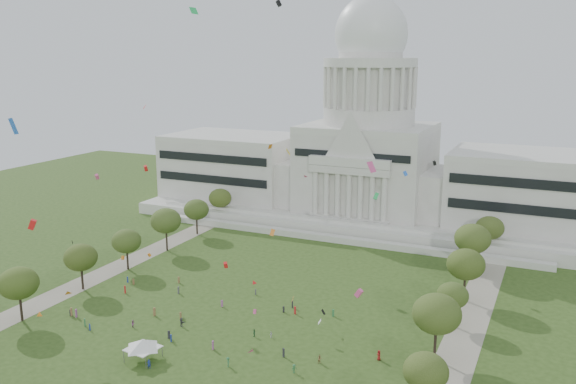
{
  "coord_description": "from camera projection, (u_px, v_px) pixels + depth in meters",
  "views": [
    {
      "loc": [
        63.31,
        -94.16,
        58.64
      ],
      "look_at": [
        0.0,
        45.0,
        24.0
      ],
      "focal_mm": 38.0,
      "sensor_mm": 36.0,
      "label": 1
    }
  ],
  "objects": [
    {
      "name": "person_9",
      "position": [
        294.0,
        369.0,
        114.52
      ],
      "size": [
        1.05,
        1.29,
        1.77
      ],
      "primitive_type": "imported",
      "rotation": [
        0.0,
        0.0,
        1.09
      ],
      "color": "#33723F",
      "rests_on": "ground"
    },
    {
      "name": "row_tree_l_3",
      "position": [
        126.0,
        241.0,
        168.22
      ],
      "size": [
        8.12,
        8.12,
        11.55
      ],
      "color": "black",
      "rests_on": "ground"
    },
    {
      "name": "row_tree_r_4",
      "position": [
        466.0,
        264.0,
        146.41
      ],
      "size": [
        9.19,
        9.19,
        13.06
      ],
      "color": "black",
      "rests_on": "ground"
    },
    {
      "name": "path_left",
      "position": [
        108.0,
        272.0,
        168.13
      ],
      "size": [
        8.0,
        160.0,
        0.04
      ],
      "primitive_type": "cube",
      "color": "gray",
      "rests_on": "ground"
    },
    {
      "name": "distant_crowd",
      "position": [
        179.0,
        310.0,
        140.83
      ],
      "size": [
        57.17,
        33.23,
        1.94
      ],
      "color": "#26262B",
      "rests_on": "ground"
    },
    {
      "name": "person_3",
      "position": [
        228.0,
        362.0,
        116.74
      ],
      "size": [
        1.23,
        1.45,
        2.0
      ],
      "primitive_type": "imported",
      "rotation": [
        0.0,
        0.0,
        5.25
      ],
      "color": "#33723F",
      "rests_on": "ground"
    },
    {
      "name": "person_4",
      "position": [
        254.0,
        333.0,
        129.34
      ],
      "size": [
        0.73,
        1.08,
        1.69
      ],
      "primitive_type": "imported",
      "rotation": [
        0.0,
        0.0,
        4.92
      ],
      "color": "#33723F",
      "rests_on": "ground"
    },
    {
      "name": "row_tree_l_4",
      "position": [
        166.0,
        221.0,
        184.38
      ],
      "size": [
        9.29,
        9.29,
        13.21
      ],
      "color": "black",
      "rests_on": "ground"
    },
    {
      "name": "row_tree_l_2",
      "position": [
        81.0,
        257.0,
        153.79
      ],
      "size": [
        8.42,
        8.42,
        11.97
      ],
      "color": "black",
      "rests_on": "ground"
    },
    {
      "name": "row_tree_r_6",
      "position": [
        490.0,
        228.0,
        179.91
      ],
      "size": [
        8.42,
        8.42,
        11.97
      ],
      "color": "black",
      "rests_on": "ground"
    },
    {
      "name": "person_5",
      "position": [
        182.0,
        322.0,
        134.11
      ],
      "size": [
        2.02,
        1.41,
        2.03
      ],
      "primitive_type": "imported",
      "rotation": [
        0.0,
        0.0,
        2.75
      ],
      "color": "#4C4C51",
      "rests_on": "ground"
    },
    {
      "name": "row_tree_r_1",
      "position": [
        426.0,
        371.0,
        100.21
      ],
      "size": [
        7.58,
        7.58,
        10.78
      ],
      "color": "black",
      "rests_on": "ground"
    },
    {
      "name": "ground",
      "position": [
        195.0,
        354.0,
        122.12
      ],
      "size": [
        400.0,
        400.0,
        0.0
      ],
      "primitive_type": "plane",
      "color": "#2E4917",
      "rests_on": "ground"
    },
    {
      "name": "row_tree_r_5",
      "position": [
        473.0,
        239.0,
        164.67
      ],
      "size": [
        9.82,
        9.82,
        13.96
      ],
      "color": "black",
      "rests_on": "ground"
    },
    {
      "name": "person_7",
      "position": [
        149.0,
        364.0,
        116.1
      ],
      "size": [
        0.85,
        0.85,
        1.91
      ],
      "primitive_type": "imported",
      "rotation": [
        0.0,
        0.0,
        3.92
      ],
      "color": "navy",
      "rests_on": "ground"
    },
    {
      "name": "row_tree_l_5",
      "position": [
        196.0,
        210.0,
        201.56
      ],
      "size": [
        8.33,
        8.33,
        11.85
      ],
      "color": "black",
      "rests_on": "ground"
    },
    {
      "name": "kite_swarm",
      "position": [
        214.0,
        203.0,
        121.29
      ],
      "size": [
        87.32,
        107.68,
        65.47
      ],
      "color": "black",
      "rests_on": "ground"
    },
    {
      "name": "person_2",
      "position": [
        320.0,
        359.0,
        118.11
      ],
      "size": [
        0.97,
        0.98,
        1.76
      ],
      "primitive_type": "imported",
      "rotation": [
        0.0,
        0.0,
        0.81
      ],
      "color": "olive",
      "rests_on": "ground"
    },
    {
      "name": "person_8",
      "position": [
        133.0,
        324.0,
        133.85
      ],
      "size": [
        0.94,
        0.85,
        1.65
      ],
      "primitive_type": "imported",
      "rotation": [
        0.0,
        0.0,
        2.57
      ],
      "color": "#994C8C",
      "rests_on": "ground"
    },
    {
      "name": "row_tree_r_3",
      "position": [
        453.0,
        295.0,
        133.23
      ],
      "size": [
        7.01,
        7.01,
        9.98
      ],
      "color": "black",
      "rests_on": "ground"
    },
    {
      "name": "person_0",
      "position": [
        379.0,
        355.0,
        119.37
      ],
      "size": [
        1.18,
        1.14,
        2.04
      ],
      "primitive_type": "imported",
      "rotation": [
        0.0,
        0.0,
        5.6
      ],
      "color": "#B21E1E",
      "rests_on": "ground"
    },
    {
      "name": "row_tree_l_6",
      "position": [
        220.0,
        198.0,
        218.35
      ],
      "size": [
        8.19,
        8.19,
        11.64
      ],
      "color": "black",
      "rests_on": "ground"
    },
    {
      "name": "path_right",
      "position": [
        464.0,
        337.0,
        129.36
      ],
      "size": [
        8.0,
        160.0,
        0.04
      ],
      "primitive_type": "cube",
      "color": "gray",
      "rests_on": "ground"
    },
    {
      "name": "row_tree_r_2",
      "position": [
        437.0,
        314.0,
        117.62
      ],
      "size": [
        9.55,
        9.55,
        13.58
      ],
      "color": "black",
      "rests_on": "ground"
    },
    {
      "name": "row_tree_l_1",
      "position": [
        18.0,
        283.0,
        135.31
      ],
      "size": [
        8.86,
        8.86,
        12.59
      ],
      "color": "black",
      "rests_on": "ground"
    },
    {
      "name": "event_tent",
      "position": [
        143.0,
        344.0,
        118.96
      ],
      "size": [
        8.78,
        8.78,
        4.4
      ],
      "color": "#4C4C4C",
      "rests_on": "ground"
    },
    {
      "name": "capitol",
      "position": [
        367.0,
        158.0,
        218.03
      ],
      "size": [
        160.0,
        64.5,
        91.3
      ],
      "color": "silver",
      "rests_on": "ground"
    },
    {
      "name": "person_10",
      "position": [
        271.0,
        334.0,
        128.97
      ],
      "size": [
        0.54,
        0.84,
        1.35
      ],
      "primitive_type": "imported",
      "rotation": [
        0.0,
        0.0,
        1.42
      ],
      "color": "silver",
      "rests_on": "ground"
    }
  ]
}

